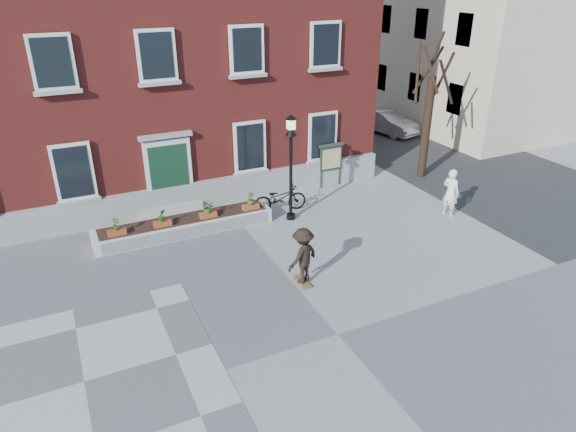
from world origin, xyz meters
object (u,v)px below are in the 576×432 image
parked_car (386,122)px  bicycle (280,198)px  bystander (451,192)px  skateboarder (303,256)px  lamp_post (291,154)px  notice_board (331,158)px

parked_car → bicycle: bearing=-158.5°
bystander → skateboarder: bearing=89.7°
skateboarder → parked_car: bearing=46.4°
lamp_post → skateboarder: (-1.57, -4.07, -1.61)m
lamp_post → skateboarder: 4.65m
bicycle → skateboarder: 5.09m
bystander → lamp_post: bearing=53.1°
parked_car → bystander: bearing=-126.7°
notice_board → bicycle: bearing=-155.3°
parked_car → lamp_post: 12.55m
parked_car → skateboarder: 16.33m
bicycle → lamp_post: bearing=-164.6°
bicycle → bystander: (5.59, -3.03, 0.38)m
lamp_post → bicycle: bearing=96.5°
lamp_post → skateboarder: size_ratio=2.19×
notice_board → bystander: bearing=-59.6°
bystander → lamp_post: lamp_post is taller
lamp_post → skateboarder: lamp_post is taller
bystander → notice_board: bearing=15.7°
parked_car → notice_board: size_ratio=2.06×
skateboarder → notice_board: bearing=54.3°
parked_car → notice_board: 8.81m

